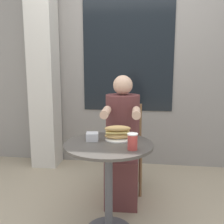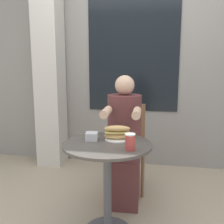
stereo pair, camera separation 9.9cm
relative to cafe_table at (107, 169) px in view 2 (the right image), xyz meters
The scene contains 8 objects.
storefront_wall 1.75m from the cafe_table, 89.99° to the left, with size 8.00×0.09×2.80m.
lattice_pillar 1.78m from the cafe_table, 127.54° to the left, with size 0.31×0.31×2.40m.
cafe_table is the anchor object (origin of this frame).
diner_chair 0.84m from the cafe_table, 86.81° to the left, with size 0.40×0.40×0.87m.
seated_diner 0.50m from the cafe_table, 83.99° to the left, with size 0.33×0.56×1.18m.
sandwich_on_plate 0.27m from the cafe_table, 63.10° to the left, with size 0.21×0.19×0.11m.
drink_cup 0.33m from the cafe_table, 33.28° to the right, with size 0.07×0.07×0.11m.
napkin_box 0.27m from the cafe_table, 155.64° to the left, with size 0.10×0.10×0.06m.
Camera 2 is at (0.37, -1.80, 1.27)m, focal length 42.00 mm.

